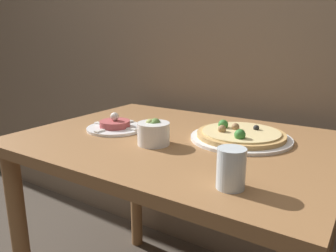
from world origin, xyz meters
The scene contains 5 objects.
dining_table centered at (0.00, 0.39, 0.65)m, with size 1.04×0.79×0.77m.
pizza_plate centered at (0.19, 0.49, 0.79)m, with size 0.33×0.33×0.06m.
tartare_plate centered at (-0.25, 0.35, 0.78)m, with size 0.21×0.21×0.06m.
small_bowl centered at (-0.02, 0.29, 0.81)m, with size 0.10×0.10×0.08m.
drinking_glass centered at (0.30, 0.12, 0.82)m, with size 0.06×0.06×0.09m.
Camera 1 is at (0.56, -0.52, 1.09)m, focal length 35.00 mm.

